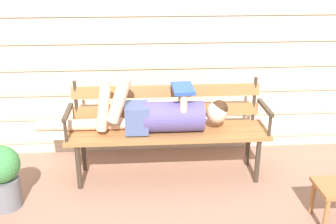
% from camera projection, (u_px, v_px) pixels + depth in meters
% --- Properties ---
extents(ground_plane, '(12.00, 12.00, 0.00)m').
position_uv_depth(ground_plane, '(169.00, 184.00, 3.64)').
color(ground_plane, '#936B56').
extents(house_siding, '(5.23, 0.08, 2.29)m').
position_uv_depth(house_siding, '(164.00, 40.00, 3.92)').
color(house_siding, beige).
rests_on(house_siding, ground).
extents(park_bench, '(1.79, 0.44, 0.87)m').
position_uv_depth(park_bench, '(167.00, 123.00, 3.67)').
color(park_bench, '#9E6638').
rests_on(park_bench, ground).
extents(reclining_person, '(1.69, 0.27, 0.53)m').
position_uv_depth(reclining_person, '(159.00, 115.00, 3.56)').
color(reclining_person, '#514784').
extents(potted_plant, '(0.30, 0.30, 0.53)m').
position_uv_depth(potted_plant, '(2.00, 175.00, 3.23)').
color(potted_plant, slate).
rests_on(potted_plant, ground).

